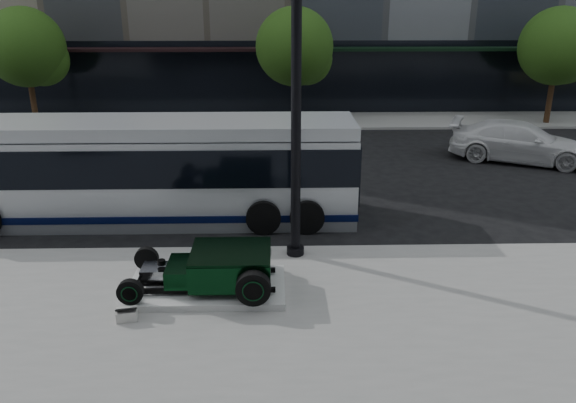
{
  "coord_description": "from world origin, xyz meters",
  "views": [
    {
      "loc": [
        -0.02,
        -15.22,
        6.16
      ],
      "look_at": [
        0.32,
        -1.6,
        1.2
      ],
      "focal_mm": 35.0,
      "sensor_mm": 36.0,
      "label": 1
    }
  ],
  "objects_px": {
    "lamppost": "(296,110)",
    "transit_bus": "(147,170)",
    "hot_rod": "(221,267)",
    "white_sedan": "(520,142)"
  },
  "relations": [
    {
      "from": "white_sedan",
      "to": "transit_bus",
      "type": "bearing_deg",
      "value": 137.65
    },
    {
      "from": "hot_rod",
      "to": "white_sedan",
      "type": "distance_m",
      "value": 15.17
    },
    {
      "from": "transit_bus",
      "to": "white_sedan",
      "type": "height_order",
      "value": "transit_bus"
    },
    {
      "from": "transit_bus",
      "to": "white_sedan",
      "type": "relative_size",
      "value": 2.25
    },
    {
      "from": "lamppost",
      "to": "transit_bus",
      "type": "relative_size",
      "value": 0.65
    },
    {
      "from": "hot_rod",
      "to": "lamppost",
      "type": "relative_size",
      "value": 0.41
    },
    {
      "from": "hot_rod",
      "to": "transit_bus",
      "type": "relative_size",
      "value": 0.27
    },
    {
      "from": "transit_bus",
      "to": "white_sedan",
      "type": "xyz_separation_m",
      "value": [
        13.45,
        5.81,
        -0.7
      ]
    },
    {
      "from": "lamppost",
      "to": "transit_bus",
      "type": "height_order",
      "value": "lamppost"
    },
    {
      "from": "lamppost",
      "to": "hot_rod",
      "type": "bearing_deg",
      "value": -132.51
    }
  ]
}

